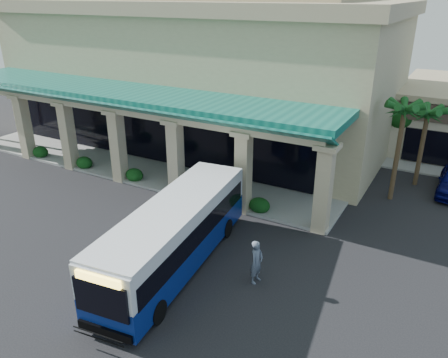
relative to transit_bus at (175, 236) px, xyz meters
The scene contains 8 objects.
ground 2.24m from the transit_bus, 142.55° to the left, with size 110.00×110.00×0.00m, color black.
main_building 19.82m from the transit_bus, 118.70° to the left, with size 30.80×14.80×11.35m, color #BCB086, non-canonical shape.
arcade 12.21m from the transit_bus, 140.03° to the left, with size 30.00×6.20×5.70m, color #0E564C, non-canonical shape.
palm_0 14.10m from the transit_bus, 59.06° to the left, with size 2.40×2.40×6.60m, color #124517, non-canonical shape.
palm_1 17.15m from the transit_bus, 61.35° to the left, with size 2.40×2.40×5.80m, color #124517, non-canonical shape.
broadleaf_tree 20.96m from the transit_bus, 72.79° to the left, with size 2.60×2.60×4.81m, color #0C350E, non-canonical shape.
transit_bus is the anchor object (origin of this frame).
pedestrian 3.77m from the transit_bus, 10.14° to the left, with size 0.72×0.47×1.97m, color slate.
Camera 1 is at (11.38, -14.53, 11.43)m, focal length 35.00 mm.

